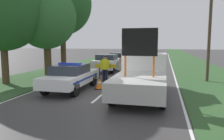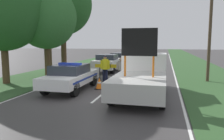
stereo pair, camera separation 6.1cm
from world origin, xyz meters
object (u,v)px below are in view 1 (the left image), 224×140
(police_officer, at_px, (105,67))
(traffic_cone_behind_barrier, at_px, (129,78))
(queued_car_van_white, at_px, (107,62))
(roadside_tree_near_left, at_px, (1,7))
(traffic_cone_near_police, at_px, (99,83))
(queued_car_suv_grey, at_px, (129,55))
(roadside_tree_mid_left, at_px, (62,4))
(police_car, at_px, (71,76))
(queued_car_sedan_black, at_px, (118,59))
(utility_pole, at_px, (211,13))
(traffic_cone_near_truck, at_px, (114,82))
(road_barrier, at_px, (118,67))
(roadside_tree_mid_right, at_px, (47,3))
(pedestrian_civilian, at_px, (121,68))
(work_truck, at_px, (142,76))
(roadside_tree_near_right, at_px, (46,17))
(traffic_cone_centre_front, at_px, (122,75))

(police_officer, bearing_deg, traffic_cone_behind_barrier, -169.04)
(traffic_cone_behind_barrier, bearing_deg, queued_car_van_white, 118.29)
(roadside_tree_near_left, bearing_deg, traffic_cone_near_police, -0.98)
(queued_car_suv_grey, height_order, roadside_tree_mid_left, roadside_tree_mid_left)
(police_car, bearing_deg, queued_car_sedan_black, 90.80)
(utility_pole, bearing_deg, police_officer, -163.50)
(traffic_cone_near_truck, bearing_deg, police_officer, 125.16)
(road_barrier, bearing_deg, roadside_tree_mid_right, 160.71)
(traffic_cone_near_police, bearing_deg, traffic_cone_near_truck, 49.13)
(police_car, height_order, pedestrian_civilian, pedestrian_civilian)
(police_officer, bearing_deg, work_truck, 135.26)
(traffic_cone_behind_barrier, bearing_deg, queued_car_sedan_black, 105.24)
(queued_car_sedan_black, relative_size, roadside_tree_mid_right, 0.52)
(road_barrier, bearing_deg, roadside_tree_near_right, -169.09)
(roadside_tree_near_left, bearing_deg, roadside_tree_mid_left, 63.85)
(queued_car_sedan_black, relative_size, roadside_tree_near_right, 0.68)
(utility_pole, bearing_deg, traffic_cone_centre_front, -177.48)
(roadside_tree_mid_left, bearing_deg, police_car, -60.05)
(traffic_cone_near_truck, relative_size, roadside_tree_mid_right, 0.07)
(roadside_tree_mid_left, bearing_deg, queued_car_sedan_black, 72.80)
(queued_car_suv_grey, xyz_separation_m, roadside_tree_mid_right, (-4.96, -13.39, 5.10))
(traffic_cone_near_truck, height_order, queued_car_sedan_black, queued_car_sedan_black)
(traffic_cone_behind_barrier, bearing_deg, roadside_tree_mid_right, 156.31)
(road_barrier, distance_m, queued_car_van_white, 4.93)
(pedestrian_civilian, bearing_deg, queued_car_suv_grey, 91.04)
(work_truck, relative_size, traffic_cone_behind_barrier, 7.95)
(police_officer, bearing_deg, roadside_tree_mid_left, -26.55)
(police_car, xyz_separation_m, roadside_tree_mid_left, (-2.77, 4.81, 4.76))
(roadside_tree_near_left, distance_m, roadside_tree_mid_left, 4.64)
(pedestrian_civilian, xyz_separation_m, roadside_tree_mid_left, (-4.96, 1.86, 4.58))
(traffic_cone_near_police, height_order, traffic_cone_centre_front, traffic_cone_near_police)
(queued_car_van_white, distance_m, roadside_tree_near_right, 7.02)
(traffic_cone_near_police, bearing_deg, roadside_tree_mid_right, 138.44)
(traffic_cone_centre_front, bearing_deg, police_car, -115.62)
(traffic_cone_near_police, xyz_separation_m, roadside_tree_mid_left, (-4.21, 4.22, 5.20))
(roadside_tree_near_right, bearing_deg, utility_pole, 9.38)
(queued_car_sedan_black, bearing_deg, traffic_cone_centre_front, 103.44)
(road_barrier, bearing_deg, queued_car_van_white, 115.48)
(police_car, xyz_separation_m, queued_car_sedan_black, (-0.12, 13.37, 0.02))
(queued_car_suv_grey, distance_m, roadside_tree_near_left, 19.84)
(work_truck, xyz_separation_m, roadside_tree_mid_right, (-8.73, 6.46, 4.95))
(road_barrier, relative_size, pedestrian_civilian, 2.08)
(work_truck, distance_m, pedestrian_civilian, 3.72)
(traffic_cone_centre_front, xyz_separation_m, queued_car_suv_grey, (-1.90, 15.23, 0.56))
(traffic_cone_near_police, relative_size, traffic_cone_near_truck, 1.06)
(queued_car_suv_grey, bearing_deg, police_car, 89.55)
(police_officer, height_order, traffic_cone_centre_front, police_officer)
(pedestrian_civilian, xyz_separation_m, roadside_tree_mid_right, (-6.99, 3.18, 4.99))
(roadside_tree_near_right, bearing_deg, road_barrier, 9.08)
(roadside_tree_near_left, bearing_deg, roadside_tree_mid_right, 90.12)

